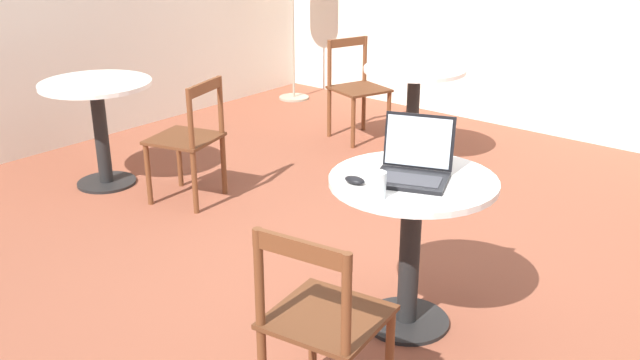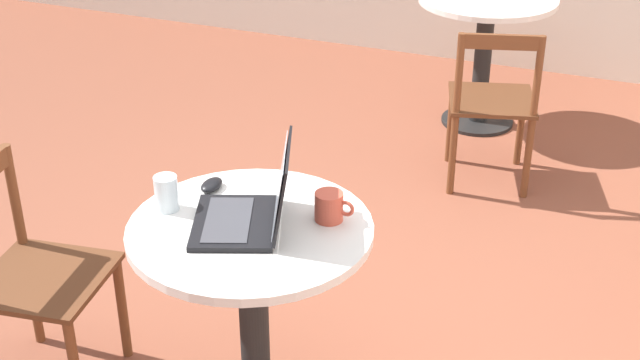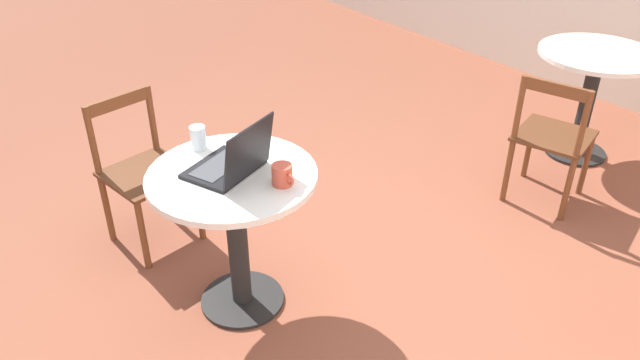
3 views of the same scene
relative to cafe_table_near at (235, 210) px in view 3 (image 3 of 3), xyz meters
The scene contains 9 objects.
ground_plane 0.72m from the cafe_table_near, 78.04° to the left, with size 16.00×16.00×0.00m, color brown.
cafe_table_near is the anchor object (origin of this frame).
cafe_table_far 2.67m from the cafe_table_near, 86.91° to the left, with size 0.76×0.76×0.75m.
chair_near_left 0.80m from the cafe_table_near, behind, with size 0.47×0.47×0.83m.
chair_far_front 2.00m from the cafe_table_near, 79.87° to the left, with size 0.51×0.51×0.83m.
laptop 0.25m from the cafe_table_near, 109.70° to the left, with size 0.39×0.40×0.26m.
mouse 0.34m from the cafe_table_near, 143.24° to the left, with size 0.06×0.10×0.03m.
mug 0.34m from the cafe_table_near, 30.81° to the left, with size 0.13×0.09×0.09m.
drinking_glass 0.38m from the cafe_table_near, behind, with size 0.07×0.07×0.11m.
Camera 3 is at (2.00, -1.57, 2.17)m, focal length 35.00 mm.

